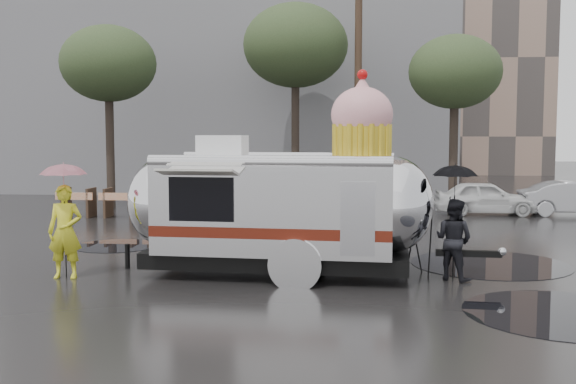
# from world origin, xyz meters

# --- Properties ---
(ground) EXTENTS (120.00, 120.00, 0.00)m
(ground) POSITION_xyz_m (0.00, 0.00, 0.00)
(ground) COLOR black
(ground) RESTS_ON ground
(puddles) EXTENTS (12.02, 8.27, 0.01)m
(puddles) POSITION_xyz_m (3.93, 1.43, 0.01)
(puddles) COLOR black
(puddles) RESTS_ON ground
(grey_building) EXTENTS (22.00, 12.00, 13.00)m
(grey_building) POSITION_xyz_m (-4.00, 24.00, 6.50)
(grey_building) COLOR slate
(grey_building) RESTS_ON ground
(utility_pole) EXTENTS (1.60, 0.28, 9.00)m
(utility_pole) POSITION_xyz_m (2.50, 14.00, 4.62)
(utility_pole) COLOR #473323
(utility_pole) RESTS_ON ground
(tree_left) EXTENTS (3.64, 3.64, 6.95)m
(tree_left) POSITION_xyz_m (-7.00, 13.00, 5.48)
(tree_left) COLOR #382D26
(tree_left) RESTS_ON ground
(tree_mid) EXTENTS (4.20, 4.20, 8.03)m
(tree_mid) POSITION_xyz_m (0.00, 15.00, 6.34)
(tree_mid) COLOR #382D26
(tree_mid) RESTS_ON ground
(tree_right) EXTENTS (3.36, 3.36, 6.42)m
(tree_right) POSITION_xyz_m (6.00, 13.00, 5.06)
(tree_right) COLOR #382D26
(tree_right) RESTS_ON ground
(barricade_row) EXTENTS (4.30, 0.80, 1.00)m
(barricade_row) POSITION_xyz_m (-5.55, 9.96, 0.52)
(barricade_row) COLOR #473323
(barricade_row) RESTS_ON ground
(airstream_trailer) EXTENTS (7.78, 3.09, 4.19)m
(airstream_trailer) POSITION_xyz_m (0.93, 1.28, 1.47)
(airstream_trailer) COLOR silver
(airstream_trailer) RESTS_ON ground
(person_left) EXTENTS (0.70, 0.49, 1.86)m
(person_left) POSITION_xyz_m (-3.31, 0.47, 0.93)
(person_left) COLOR yellow
(person_left) RESTS_ON ground
(umbrella_pink) EXTENTS (1.10, 1.10, 2.30)m
(umbrella_pink) POSITION_xyz_m (-3.31, 0.47, 1.92)
(umbrella_pink) COLOR pink
(umbrella_pink) RESTS_ON ground
(person_right) EXTENTS (0.87, 0.80, 1.60)m
(person_right) POSITION_xyz_m (4.31, 1.02, 0.80)
(person_right) COLOR black
(person_right) RESTS_ON ground
(umbrella_black) EXTENTS (1.07, 1.07, 2.28)m
(umbrella_black) POSITION_xyz_m (4.31, 1.02, 1.91)
(umbrella_black) COLOR black
(umbrella_black) RESTS_ON ground
(tripod) EXTENTS (0.55, 0.53, 1.34)m
(tripod) POSITION_xyz_m (3.69, 1.50, 0.76)
(tripod) COLOR black
(tripod) RESTS_ON ground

